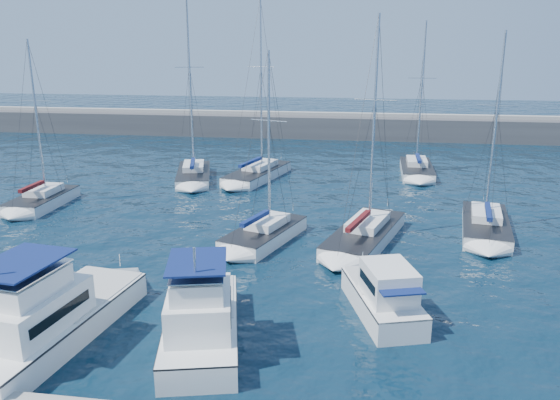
# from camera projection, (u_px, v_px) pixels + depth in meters

# --- Properties ---
(ground) EXTENTS (220.00, 220.00, 0.00)m
(ground) POSITION_uv_depth(u_px,v_px,m) (204.00, 295.00, 28.92)
(ground) COLOR black
(ground) RESTS_ON ground
(breakwater) EXTENTS (160.00, 6.00, 4.45)m
(breakwater) POSITION_uv_depth(u_px,v_px,m) (304.00, 129.00, 78.08)
(breakwater) COLOR #424244
(breakwater) RESTS_ON ground
(motor_yacht_port_inner) EXTENTS (5.00, 10.63, 4.69)m
(motor_yacht_port_inner) POSITION_uv_depth(u_px,v_px,m) (45.00, 320.00, 23.96)
(motor_yacht_port_inner) COLOR white
(motor_yacht_port_inner) RESTS_ON ground
(motor_yacht_stbd_inner) EXTENTS (4.97, 8.78, 4.69)m
(motor_yacht_stbd_inner) POSITION_uv_depth(u_px,v_px,m) (201.00, 320.00, 23.91)
(motor_yacht_stbd_inner) COLOR white
(motor_yacht_stbd_inner) RESTS_ON ground
(motor_yacht_stbd_outer) EXTENTS (4.19, 6.65, 3.20)m
(motor_yacht_stbd_outer) POSITION_uv_depth(u_px,v_px,m) (384.00, 298.00, 26.49)
(motor_yacht_stbd_outer) COLOR white
(motor_yacht_stbd_outer) RESTS_ON ground
(sailboat_mid_a) EXTENTS (3.09, 6.96, 13.52)m
(sailboat_mid_a) POSITION_uv_depth(u_px,v_px,m) (42.00, 200.00, 44.54)
(sailboat_mid_a) COLOR white
(sailboat_mid_a) RESTS_ON ground
(sailboat_mid_c) EXTENTS (5.20, 7.87, 12.78)m
(sailboat_mid_c) POSITION_uv_depth(u_px,v_px,m) (264.00, 234.00, 36.63)
(sailboat_mid_c) COLOR white
(sailboat_mid_c) RESTS_ON ground
(sailboat_mid_d) EXTENTS (5.87, 10.04, 14.98)m
(sailboat_mid_d) POSITION_uv_depth(u_px,v_px,m) (365.00, 234.00, 36.52)
(sailboat_mid_d) COLOR white
(sailboat_mid_d) RESTS_ON ground
(sailboat_mid_e) EXTENTS (4.45, 9.08, 14.01)m
(sailboat_mid_e) POSITION_uv_depth(u_px,v_px,m) (485.00, 225.00, 38.39)
(sailboat_mid_e) COLOR white
(sailboat_mid_e) RESTS_ON ground
(sailboat_back_a) EXTENTS (5.21, 9.32, 17.18)m
(sailboat_back_a) POSITION_uv_depth(u_px,v_px,m) (194.00, 174.00, 53.17)
(sailboat_back_a) COLOR white
(sailboat_back_a) RESTS_ON ground
(sailboat_back_b) EXTENTS (5.62, 10.02, 17.21)m
(sailboat_back_b) POSITION_uv_depth(u_px,v_px,m) (258.00, 173.00, 53.61)
(sailboat_back_b) COLOR white
(sailboat_back_b) RESTS_ON ground
(sailboat_back_c) EXTENTS (3.31, 8.50, 15.29)m
(sailboat_back_c) POSITION_uv_depth(u_px,v_px,m) (417.00, 169.00, 55.38)
(sailboat_back_c) COLOR white
(sailboat_back_c) RESTS_ON ground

